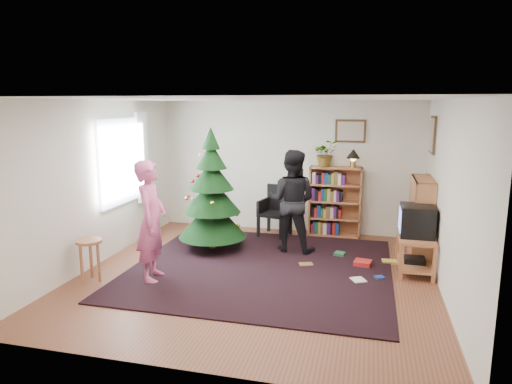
% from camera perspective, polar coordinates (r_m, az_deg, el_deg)
% --- Properties ---
extents(floor, '(5.00, 5.00, 0.00)m').
position_cam_1_polar(floor, '(6.71, 0.08, -10.33)').
color(floor, brown).
rests_on(floor, ground).
extents(ceiling, '(5.00, 5.00, 0.00)m').
position_cam_1_polar(ceiling, '(6.25, 0.09, 11.55)').
color(ceiling, white).
rests_on(ceiling, wall_back).
extents(wall_back, '(5.00, 0.02, 2.50)m').
position_cam_1_polar(wall_back, '(8.78, 4.04, 3.16)').
color(wall_back, silver).
rests_on(wall_back, floor).
extents(wall_front, '(5.00, 0.02, 2.50)m').
position_cam_1_polar(wall_front, '(4.05, -8.54, -6.16)').
color(wall_front, silver).
rests_on(wall_front, floor).
extents(wall_left, '(0.02, 5.00, 2.50)m').
position_cam_1_polar(wall_left, '(7.37, -19.14, 1.08)').
color(wall_left, silver).
rests_on(wall_left, floor).
extents(wall_right, '(0.02, 5.00, 2.50)m').
position_cam_1_polar(wall_right, '(6.26, 22.89, -0.83)').
color(wall_right, silver).
rests_on(wall_right, floor).
extents(rug, '(3.80, 3.60, 0.02)m').
position_cam_1_polar(rug, '(6.98, 0.69, -9.39)').
color(rug, black).
rests_on(rug, floor).
extents(window_pane, '(0.04, 1.20, 1.40)m').
position_cam_1_polar(window_pane, '(7.82, -16.68, 3.62)').
color(window_pane, silver).
rests_on(window_pane, wall_left).
extents(curtain, '(0.06, 0.35, 1.60)m').
position_cam_1_polar(curtain, '(8.41, -14.03, 4.23)').
color(curtain, white).
rests_on(curtain, wall_left).
extents(picture_back, '(0.55, 0.03, 0.42)m').
position_cam_1_polar(picture_back, '(8.56, 11.73, 7.47)').
color(picture_back, '#4C3319').
rests_on(picture_back, wall_back).
extents(picture_right, '(0.03, 0.50, 0.60)m').
position_cam_1_polar(picture_right, '(7.89, 21.21, 6.69)').
color(picture_right, '#4C3319').
rests_on(picture_right, wall_right).
extents(christmas_tree, '(1.14, 1.14, 2.08)m').
position_cam_1_polar(christmas_tree, '(7.67, -5.52, -0.92)').
color(christmas_tree, '#3F2816').
rests_on(christmas_tree, rug).
extents(bookshelf_back, '(0.95, 0.30, 1.30)m').
position_cam_1_polar(bookshelf_back, '(8.61, 9.84, -1.09)').
color(bookshelf_back, '#BA7242').
rests_on(bookshelf_back, floor).
extents(bookshelf_right, '(0.30, 0.95, 1.30)m').
position_cam_1_polar(bookshelf_right, '(7.67, 19.90, -3.06)').
color(bookshelf_right, '#BA7242').
rests_on(bookshelf_right, floor).
extents(tv_stand, '(0.50, 0.90, 0.55)m').
position_cam_1_polar(tv_stand, '(7.14, 19.26, -6.88)').
color(tv_stand, '#BA7242').
rests_on(tv_stand, floor).
extents(crt_tv, '(0.48, 0.51, 0.45)m').
position_cam_1_polar(crt_tv, '(7.02, 19.46, -3.38)').
color(crt_tv, black).
rests_on(crt_tv, tv_stand).
extents(armchair, '(0.62, 0.62, 0.94)m').
position_cam_1_polar(armchair, '(8.59, 2.49, -2.06)').
color(armchair, black).
rests_on(armchair, rug).
extents(stool, '(0.36, 0.36, 0.59)m').
position_cam_1_polar(stool, '(6.77, -20.10, -6.72)').
color(stool, '#BA7242').
rests_on(stool, floor).
extents(person_standing, '(0.52, 0.69, 1.69)m').
position_cam_1_polar(person_standing, '(6.47, -12.95, -3.54)').
color(person_standing, '#D5558B').
rests_on(person_standing, rug).
extents(person_by_chair, '(0.88, 0.71, 1.71)m').
position_cam_1_polar(person_by_chair, '(7.57, 4.46, -1.14)').
color(person_by_chair, black).
rests_on(person_by_chair, rug).
extents(potted_plant, '(0.55, 0.52, 0.49)m').
position_cam_1_polar(potted_plant, '(8.49, 8.69, 4.81)').
color(potted_plant, gray).
rests_on(potted_plant, bookshelf_back).
extents(table_lamp, '(0.25, 0.25, 0.34)m').
position_cam_1_polar(table_lamp, '(8.46, 12.06, 4.54)').
color(table_lamp, '#A57F33').
rests_on(table_lamp, bookshelf_back).
extents(floor_clutter, '(1.45, 1.24, 0.08)m').
position_cam_1_polar(floor_clutter, '(7.12, 12.34, -8.98)').
color(floor_clutter, '#A51E19').
rests_on(floor_clutter, rug).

